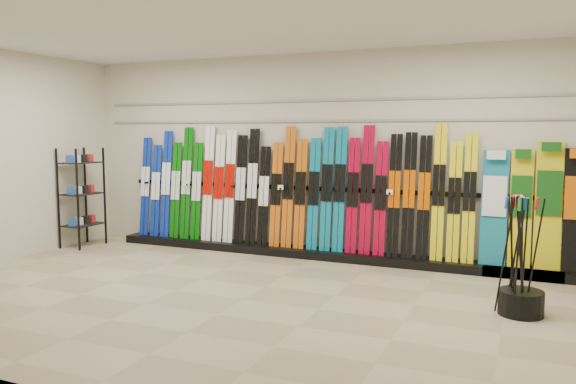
% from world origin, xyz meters
% --- Properties ---
extents(floor, '(8.00, 8.00, 0.00)m').
position_xyz_m(floor, '(0.00, 0.00, 0.00)').
color(floor, gray).
rests_on(floor, ground).
extents(back_wall, '(8.00, 0.00, 8.00)m').
position_xyz_m(back_wall, '(0.00, 2.50, 1.50)').
color(back_wall, beige).
rests_on(back_wall, floor).
extents(ceiling, '(8.00, 8.00, 0.00)m').
position_xyz_m(ceiling, '(0.00, 0.00, 3.00)').
color(ceiling, silver).
rests_on(ceiling, back_wall).
extents(ski_rack_base, '(8.00, 0.40, 0.12)m').
position_xyz_m(ski_rack_base, '(0.22, 2.28, 0.06)').
color(ski_rack_base, black).
rests_on(ski_rack_base, floor).
extents(skis, '(5.37, 0.23, 1.84)m').
position_xyz_m(skis, '(-0.43, 2.33, 0.96)').
color(skis, '#0B289E').
rests_on(skis, ski_rack_base).
extents(snowboards, '(1.29, 0.25, 1.60)m').
position_xyz_m(snowboards, '(2.94, 2.36, 0.88)').
color(snowboards, '#14728C').
rests_on(snowboards, ski_rack_base).
extents(accessory_rack, '(0.40, 0.60, 1.59)m').
position_xyz_m(accessory_rack, '(-3.75, 1.58, 0.79)').
color(accessory_rack, black).
rests_on(accessory_rack, floor).
extents(pole_bin, '(0.44, 0.44, 0.25)m').
position_xyz_m(pole_bin, '(2.82, 0.64, 0.12)').
color(pole_bin, black).
rests_on(pole_bin, floor).
extents(ski_poles, '(0.43, 0.36, 1.18)m').
position_xyz_m(ski_poles, '(2.78, 0.65, 0.61)').
color(ski_poles, black).
rests_on(ski_poles, pole_bin).
extents(slatwall_rail_0, '(7.60, 0.02, 0.03)m').
position_xyz_m(slatwall_rail_0, '(0.00, 2.48, 2.00)').
color(slatwall_rail_0, gray).
rests_on(slatwall_rail_0, back_wall).
extents(slatwall_rail_1, '(7.60, 0.02, 0.03)m').
position_xyz_m(slatwall_rail_1, '(0.00, 2.48, 2.30)').
color(slatwall_rail_1, gray).
rests_on(slatwall_rail_1, back_wall).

